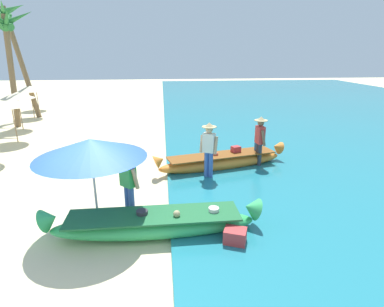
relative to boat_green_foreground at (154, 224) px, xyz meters
The scene contains 14 objects.
ground_plane 1.39m from the boat_green_foreground, behind, with size 80.00×80.00×0.00m, color beige.
boat_green_foreground is the anchor object (origin of this frame).
boat_orange_midground 4.37m from the boat_green_foreground, 59.72° to the left, with size 4.69×1.78×0.87m.
person_vendor_hatted 3.45m from the boat_green_foreground, 61.27° to the left, with size 0.58×0.46×1.83m.
person_tourist_customer 1.15m from the boat_green_foreground, 129.14° to the left, with size 0.53×0.53×1.69m.
person_vendor_assistant 5.25m from the boat_green_foreground, 47.78° to the left, with size 0.44×0.57×1.79m.
patio_umbrella_large 2.11m from the boat_green_foreground, 159.87° to the left, with size 2.37×2.37×2.10m.
parasol_row_1 10.19m from the boat_green_foreground, 127.99° to the left, with size 1.60×1.60×1.91m.
parasol_row_2 12.61m from the boat_green_foreground, 123.86° to the left, with size 1.60×1.60×1.91m.
parasol_row_3 15.47m from the boat_green_foreground, 119.33° to the left, with size 1.60×1.60×1.91m.
parasol_row_4 18.15m from the boat_green_foreground, 117.08° to the left, with size 1.60×1.60×1.91m.
palm_tree_tall_inland 16.56m from the boat_green_foreground, 121.05° to the left, with size 2.37×3.03×6.53m.
palm_tree_leaning_seaward 13.99m from the boat_green_foreground, 123.21° to the left, with size 2.64×2.65×5.87m.
cooler_box 1.75m from the boat_green_foreground, 18.97° to the right, with size 0.44×0.35×0.40m, color #C63838.
Camera 1 is at (1.61, -5.92, 3.83)m, focal length 28.79 mm.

